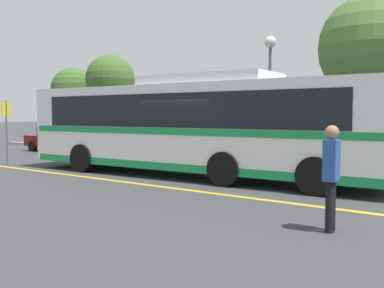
{
  "coord_description": "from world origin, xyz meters",
  "views": [
    {
      "loc": [
        8.64,
        -11.6,
        2.05
      ],
      "look_at": [
        -0.24,
        0.17,
        1.08
      ],
      "focal_mm": 42.0,
      "sensor_mm": 36.0,
      "label": 1
    }
  ],
  "objects_px": {
    "pedestrian_0": "(331,171)",
    "tree_3": "(73,90)",
    "transit_bus": "(192,125)",
    "parked_car_0": "(59,139)",
    "tree_2": "(373,47)",
    "street_lamp": "(270,66)",
    "parked_car_1": "(141,142)",
    "bus_stop_sign": "(6,125)",
    "tree_0": "(110,80)"
  },
  "relations": [
    {
      "from": "bus_stop_sign",
      "to": "tree_2",
      "type": "relative_size",
      "value": 0.37
    },
    {
      "from": "parked_car_0",
      "to": "bus_stop_sign",
      "type": "bearing_deg",
      "value": 35.45
    },
    {
      "from": "transit_bus",
      "to": "tree_3",
      "type": "bearing_deg",
      "value": 60.87
    },
    {
      "from": "parked_car_0",
      "to": "street_lamp",
      "type": "bearing_deg",
      "value": 106.13
    },
    {
      "from": "parked_car_1",
      "to": "tree_2",
      "type": "bearing_deg",
      "value": -70.88
    },
    {
      "from": "transit_bus",
      "to": "tree_0",
      "type": "xyz_separation_m",
      "value": [
        -12.02,
        7.48,
        2.49
      ]
    },
    {
      "from": "parked_car_0",
      "to": "tree_2",
      "type": "bearing_deg",
      "value": 103.97
    },
    {
      "from": "bus_stop_sign",
      "to": "transit_bus",
      "type": "bearing_deg",
      "value": -79.83
    },
    {
      "from": "bus_stop_sign",
      "to": "street_lamp",
      "type": "distance_m",
      "value": 11.69
    },
    {
      "from": "parked_car_1",
      "to": "street_lamp",
      "type": "distance_m",
      "value": 6.99
    },
    {
      "from": "transit_bus",
      "to": "parked_car_0",
      "type": "relative_size",
      "value": 3.19
    },
    {
      "from": "tree_3",
      "to": "transit_bus",
      "type": "bearing_deg",
      "value": -25.92
    },
    {
      "from": "parked_car_0",
      "to": "parked_car_1",
      "type": "bearing_deg",
      "value": 90.63
    },
    {
      "from": "parked_car_0",
      "to": "tree_0",
      "type": "bearing_deg",
      "value": -179.92
    },
    {
      "from": "pedestrian_0",
      "to": "tree_0",
      "type": "xyz_separation_m",
      "value": [
        -18.15,
        11.61,
        3.13
      ]
    },
    {
      "from": "pedestrian_0",
      "to": "bus_stop_sign",
      "type": "relative_size",
      "value": 0.72
    },
    {
      "from": "street_lamp",
      "to": "tree_3",
      "type": "height_order",
      "value": "street_lamp"
    },
    {
      "from": "tree_2",
      "to": "pedestrian_0",
      "type": "bearing_deg",
      "value": -77.65
    },
    {
      "from": "parked_car_0",
      "to": "pedestrian_0",
      "type": "height_order",
      "value": "pedestrian_0"
    },
    {
      "from": "parked_car_1",
      "to": "street_lamp",
      "type": "bearing_deg",
      "value": -61.01
    },
    {
      "from": "tree_3",
      "to": "parked_car_1",
      "type": "bearing_deg",
      "value": -21.69
    },
    {
      "from": "transit_bus",
      "to": "tree_2",
      "type": "xyz_separation_m",
      "value": [
        3.55,
        7.69,
        3.11
      ]
    },
    {
      "from": "tree_0",
      "to": "tree_2",
      "type": "relative_size",
      "value": 0.82
    },
    {
      "from": "pedestrian_0",
      "to": "street_lamp",
      "type": "height_order",
      "value": "street_lamp"
    },
    {
      "from": "transit_bus",
      "to": "parked_car_0",
      "type": "distance_m",
      "value": 12.52
    },
    {
      "from": "pedestrian_0",
      "to": "tree_3",
      "type": "bearing_deg",
      "value": 54.07
    },
    {
      "from": "transit_bus",
      "to": "tree_3",
      "type": "relative_size",
      "value": 2.5
    },
    {
      "from": "parked_car_1",
      "to": "bus_stop_sign",
      "type": "bearing_deg",
      "value": 156.55
    },
    {
      "from": "street_lamp",
      "to": "tree_2",
      "type": "xyz_separation_m",
      "value": [
        4.35,
        0.7,
        0.55
      ]
    },
    {
      "from": "parked_car_1",
      "to": "pedestrian_0",
      "type": "height_order",
      "value": "pedestrian_0"
    },
    {
      "from": "parked_car_1",
      "to": "tree_3",
      "type": "distance_m",
      "value": 11.21
    },
    {
      "from": "parked_car_0",
      "to": "transit_bus",
      "type": "bearing_deg",
      "value": 72.44
    },
    {
      "from": "bus_stop_sign",
      "to": "street_lamp",
      "type": "relative_size",
      "value": 0.46
    },
    {
      "from": "parked_car_1",
      "to": "bus_stop_sign",
      "type": "height_order",
      "value": "bus_stop_sign"
    },
    {
      "from": "parked_car_0",
      "to": "tree_2",
      "type": "height_order",
      "value": "tree_2"
    },
    {
      "from": "parked_car_0",
      "to": "tree_3",
      "type": "xyz_separation_m",
      "value": [
        -3.98,
        4.15,
        3.01
      ]
    },
    {
      "from": "pedestrian_0",
      "to": "tree_0",
      "type": "height_order",
      "value": "tree_0"
    },
    {
      "from": "parked_car_0",
      "to": "parked_car_1",
      "type": "relative_size",
      "value": 0.96
    },
    {
      "from": "pedestrian_0",
      "to": "tree_3",
      "type": "relative_size",
      "value": 0.36
    },
    {
      "from": "tree_2",
      "to": "tree_3",
      "type": "height_order",
      "value": "tree_2"
    },
    {
      "from": "tree_0",
      "to": "tree_3",
      "type": "height_order",
      "value": "tree_0"
    },
    {
      "from": "bus_stop_sign",
      "to": "street_lamp",
      "type": "bearing_deg",
      "value": -41.98
    },
    {
      "from": "parked_car_0",
      "to": "bus_stop_sign",
      "type": "xyz_separation_m",
      "value": [
        4.02,
        -5.48,
        0.94
      ]
    },
    {
      "from": "transit_bus",
      "to": "parked_car_1",
      "type": "xyz_separation_m",
      "value": [
        -5.89,
        3.75,
        -0.97
      ]
    },
    {
      "from": "bus_stop_sign",
      "to": "street_lamp",
      "type": "xyz_separation_m",
      "value": [
        7.13,
        8.88,
        2.63
      ]
    },
    {
      "from": "tree_0",
      "to": "bus_stop_sign",
      "type": "bearing_deg",
      "value": -66.44
    },
    {
      "from": "parked_car_1",
      "to": "parked_car_0",
      "type": "bearing_deg",
      "value": 87.92
    },
    {
      "from": "parked_car_0",
      "to": "parked_car_1",
      "type": "height_order",
      "value": "parked_car_1"
    },
    {
      "from": "parked_car_1",
      "to": "bus_stop_sign",
      "type": "distance_m",
      "value": 6.06
    },
    {
      "from": "bus_stop_sign",
      "to": "parked_car_0",
      "type": "bearing_deg",
      "value": 33.06
    }
  ]
}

